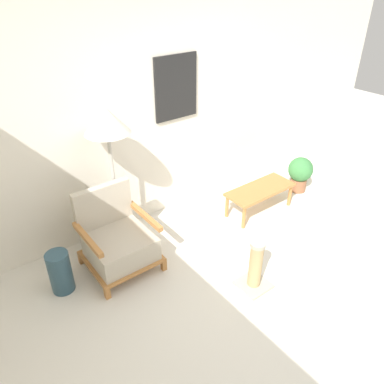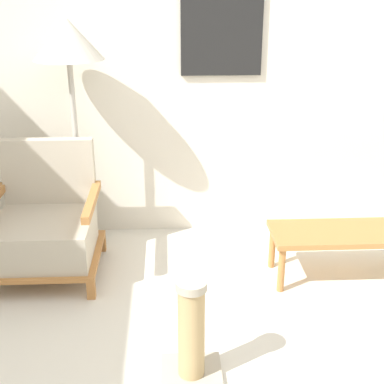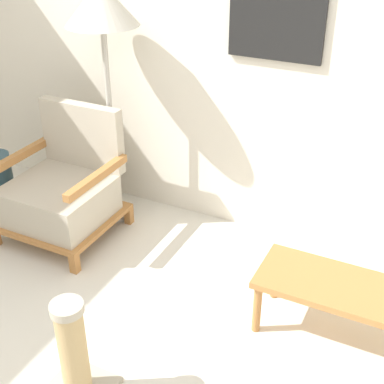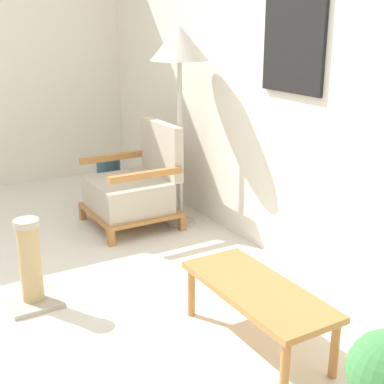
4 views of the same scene
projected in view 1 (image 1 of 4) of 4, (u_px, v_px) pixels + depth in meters
ground_plane at (285, 303)px, 3.53m from camera, size 14.00×14.00×0.00m
wall_back at (159, 107)px, 4.23m from camera, size 8.00×0.09×2.70m
armchair at (118, 240)px, 3.82m from camera, size 0.69×0.67×0.84m
floor_lamp at (107, 126)px, 3.58m from camera, size 0.45×0.45×1.60m
coffee_table at (260, 191)px, 4.71m from camera, size 0.91×0.38×0.33m
vase at (60, 272)px, 3.57m from camera, size 0.22×0.22×0.44m
potted_plant at (300, 172)px, 5.15m from camera, size 0.34×0.34×0.50m
scratching_post at (255, 269)px, 3.60m from camera, size 0.30×0.30×0.54m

